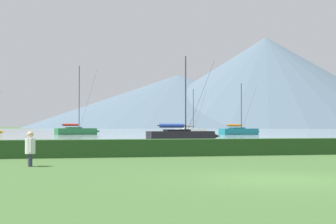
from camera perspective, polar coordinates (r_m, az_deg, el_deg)
The scene contains 10 objects.
ground_plane at distance 14.10m, azimuth 12.40°, elevation -7.42°, with size 1000.00×1000.00×0.00m, color #3D602D.
harbor_water at distance 149.87m, azimuth -10.03°, elevation -2.08°, with size 320.00×246.00×0.00m, color #8C9EA3.
hedge_line at distance 24.48m, azimuth 1.56°, elevation -4.00°, with size 80.00×1.20×0.81m, color #284C23.
sailboat_slip_1 at distance 83.57m, azimuth 7.98°, elevation -2.12°, with size 7.43×3.28×8.38m.
sailboat_slip_2 at distance 92.52m, azimuth 2.64°, elevation -2.11°, with size 6.69×3.05×8.13m.
sailboat_slip_5 at distance 46.62m, azimuth 1.50°, elevation -2.63°, with size 7.05×2.51×7.88m.
sailboat_slip_6 at distance 84.95m, azimuth -10.25°, elevation -2.07°, with size 7.74×4.05×11.40m.
person_seated_viewer at distance 18.76m, azimuth -15.21°, elevation -3.83°, with size 0.36×0.56×1.25m.
distant_hill_central_peak at distance 338.35m, azimuth 10.94°, elevation 3.26°, with size 191.18×191.18×59.39m, color #4C6070.
distant_hill_east_ridge at distance 342.03m, azimuth 1.16°, elevation 1.20°, with size 205.65×205.65×35.70m, color #4C6070.
Camera 1 is at (-5.84, -12.75, 1.45)m, focal length 54.31 mm.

